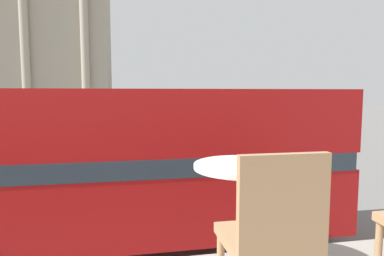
# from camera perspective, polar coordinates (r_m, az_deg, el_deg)

# --- Properties ---
(double_decker_bus) EXTENTS (10.40, 2.70, 4.29)m
(double_decker_bus) POSITION_cam_1_polar(r_m,az_deg,el_deg) (8.96, -7.15, -5.80)
(double_decker_bus) COLOR black
(double_decker_bus) RESTS_ON ground_plane
(cafe_dining_table) EXTENTS (0.60, 0.60, 0.73)m
(cafe_dining_table) POSITION_cam_1_polar(r_m,az_deg,el_deg) (2.16, 8.40, -11.01)
(cafe_dining_table) COLOR #2D2D30
(cafe_dining_table) RESTS_ON cafe_floor_slab
(cafe_chair_0) EXTENTS (0.40, 0.40, 0.91)m
(cafe_chair_0) POSITION_cam_1_polar(r_m,az_deg,el_deg) (1.66, 13.12, -17.01)
(cafe_chair_0) COLOR #A87F56
(cafe_chair_0) RESTS_ON cafe_floor_slab
(plaza_building_left) EXTENTS (23.42, 13.23, 25.76)m
(plaza_building_left) POSITION_cam_1_polar(r_m,az_deg,el_deg) (48.44, -27.87, 15.44)
(plaza_building_left) COLOR #A39984
(plaza_building_left) RESTS_ON ground_plane
(traffic_light_near) EXTENTS (0.42, 0.24, 3.55)m
(traffic_light_near) POSITION_cam_1_polar(r_m,az_deg,el_deg) (12.19, -21.29, -3.40)
(traffic_light_near) COLOR black
(traffic_light_near) RESTS_ON ground_plane
(traffic_light_mid) EXTENTS (0.42, 0.24, 3.61)m
(traffic_light_mid) POSITION_cam_1_polar(r_m,az_deg,el_deg) (20.34, -6.45, 0.60)
(traffic_light_mid) COLOR black
(traffic_light_mid) RESTS_ON ground_plane
(traffic_light_far) EXTENTS (0.42, 0.24, 4.18)m
(traffic_light_far) POSITION_cam_1_polar(r_m,az_deg,el_deg) (28.11, -19.07, 2.43)
(traffic_light_far) COLOR black
(traffic_light_far) RESTS_ON ground_plane
(pedestrian_red) EXTENTS (0.32, 0.32, 1.76)m
(pedestrian_red) POSITION_cam_1_polar(r_m,az_deg,el_deg) (13.83, 9.89, -7.56)
(pedestrian_red) COLOR #282B33
(pedestrian_red) RESTS_ON ground_plane
(pedestrian_yellow) EXTENTS (0.32, 0.32, 1.70)m
(pedestrian_yellow) POSITION_cam_1_polar(r_m,az_deg,el_deg) (16.28, -28.27, -6.31)
(pedestrian_yellow) COLOR #282B33
(pedestrian_yellow) RESTS_ON ground_plane
(pedestrian_olive) EXTENTS (0.32, 0.32, 1.75)m
(pedestrian_olive) POSITION_cam_1_polar(r_m,az_deg,el_deg) (33.80, -15.41, 0.16)
(pedestrian_olive) COLOR #282B33
(pedestrian_olive) RESTS_ON ground_plane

